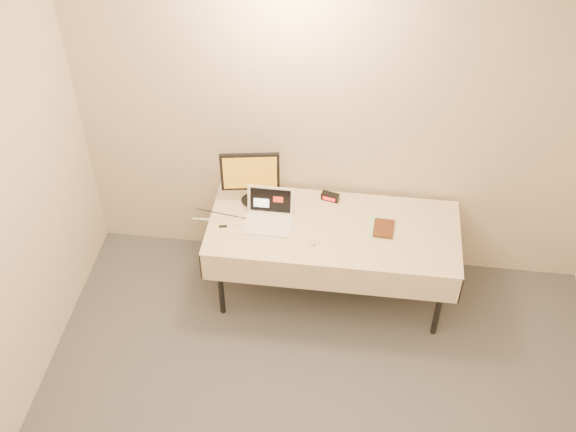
# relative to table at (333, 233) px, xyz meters

# --- Properties ---
(back_wall) EXTENTS (4.00, 0.10, 2.70)m
(back_wall) POSITION_rel_table_xyz_m (0.00, 0.45, 0.67)
(back_wall) COLOR beige
(back_wall) RESTS_ON ground
(table) EXTENTS (1.86, 0.81, 0.74)m
(table) POSITION_rel_table_xyz_m (0.00, 0.00, 0.00)
(table) COLOR black
(table) RESTS_ON ground
(laptop) EXTENTS (0.35, 0.29, 0.24)m
(laptop) POSITION_rel_table_xyz_m (-0.48, 0.02, 0.12)
(laptop) COLOR white
(laptop) RESTS_ON table
(monitor) EXTENTS (0.44, 0.18, 0.45)m
(monitor) POSITION_rel_table_xyz_m (-0.65, 0.21, 0.33)
(monitor) COLOR black
(monitor) RESTS_ON table
(book) EXTENTS (0.15, 0.03, 0.20)m
(book) POSITION_rel_table_xyz_m (0.29, 0.03, 0.16)
(book) COLOR brown
(book) RESTS_ON table
(alarm_clock) EXTENTS (0.14, 0.09, 0.06)m
(alarm_clock) POSITION_rel_table_xyz_m (-0.05, 0.31, 0.09)
(alarm_clock) COLOR black
(alarm_clock) RESTS_ON table
(clicker) EXTENTS (0.05, 0.09, 0.02)m
(clicker) POSITION_rel_table_xyz_m (-0.14, -0.18, 0.07)
(clicker) COLOR silver
(clicker) RESTS_ON table
(paper_form) EXTENTS (0.11, 0.26, 0.00)m
(paper_form) POSITION_rel_table_xyz_m (0.30, 0.04, 0.06)
(paper_form) COLOR #B7DAAE
(paper_form) RESTS_ON table
(usb_dongle) EXTENTS (0.06, 0.03, 0.01)m
(usb_dongle) POSITION_rel_table_xyz_m (-0.81, -0.10, 0.07)
(usb_dongle) COLOR black
(usb_dongle) RESTS_ON table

